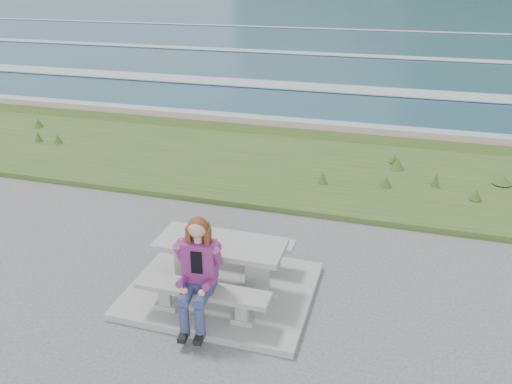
# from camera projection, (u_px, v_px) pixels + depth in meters

# --- Properties ---
(concrete_slab) EXTENTS (2.60, 2.10, 0.10)m
(concrete_slab) POSITION_uv_depth(u_px,v_px,m) (222.00, 290.00, 7.25)
(concrete_slab) COLOR gray
(concrete_slab) RESTS_ON ground
(picnic_table) EXTENTS (1.80, 0.75, 0.75)m
(picnic_table) POSITION_uv_depth(u_px,v_px,m) (221.00, 252.00, 6.99)
(picnic_table) COLOR gray
(picnic_table) RESTS_ON concrete_slab
(bench_landward) EXTENTS (1.80, 0.35, 0.45)m
(bench_landward) POSITION_uv_depth(u_px,v_px,m) (203.00, 294.00, 6.47)
(bench_landward) COLOR gray
(bench_landward) RESTS_ON concrete_slab
(bench_seaward) EXTENTS (1.80, 0.35, 0.45)m
(bench_seaward) POSITION_uv_depth(u_px,v_px,m) (237.00, 242.00, 7.70)
(bench_seaward) COLOR gray
(bench_seaward) RESTS_ON concrete_slab
(grass_verge) EXTENTS (160.00, 4.50, 0.22)m
(grass_verge) POSITION_uv_depth(u_px,v_px,m) (296.00, 171.00, 11.64)
(grass_verge) COLOR #2F4D1D
(grass_verge) RESTS_ON ground
(shore_drop) EXTENTS (160.00, 0.80, 2.20)m
(shore_drop) POSITION_uv_depth(u_px,v_px,m) (317.00, 135.00, 14.18)
(shore_drop) COLOR brown
(shore_drop) RESTS_ON ground
(ocean) EXTENTS (1600.00, 1600.00, 0.09)m
(ocean) POSITION_uv_depth(u_px,v_px,m) (366.00, 79.00, 29.93)
(ocean) COLOR navy
(ocean) RESTS_ON ground
(seated_woman) EXTENTS (0.47, 0.76, 1.45)m
(seated_woman) POSITION_uv_depth(u_px,v_px,m) (197.00, 288.00, 6.28)
(seated_woman) COLOR navy
(seated_woman) RESTS_ON concrete_slab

